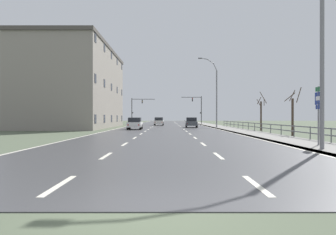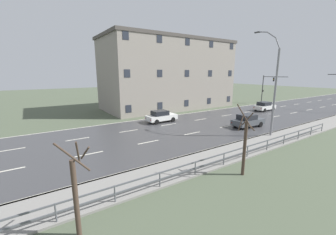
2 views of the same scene
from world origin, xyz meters
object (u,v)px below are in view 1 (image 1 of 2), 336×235
at_px(car_far_left, 193,122).
at_px(brick_building, 78,88).
at_px(highway_sign, 320,108).
at_px(traffic_signal_left, 138,107).
at_px(traffic_signal_right, 199,106).
at_px(car_near_right, 160,121).
at_px(car_mid_centre, 136,123).
at_px(street_lamp_foreground, 320,41).
at_px(street_lamp_midground, 217,94).

relative_size(car_far_left, brick_building, 0.18).
bearing_deg(highway_sign, traffic_signal_left, 106.56).
relative_size(traffic_signal_right, car_near_right, 1.56).
bearing_deg(car_near_right, highway_sign, -76.36).
bearing_deg(highway_sign, traffic_signal_right, 91.38).
height_order(traffic_signal_right, car_near_right, traffic_signal_right).
distance_m(traffic_signal_left, car_mid_centre, 28.63).
distance_m(traffic_signal_left, brick_building, 21.83).
xyz_separation_m(highway_sign, car_mid_centre, (-12.49, 23.18, -1.31)).
bearing_deg(car_near_right, traffic_signal_left, 121.55).
distance_m(street_lamp_foreground, traffic_signal_right, 54.86).
distance_m(traffic_signal_left, car_far_left, 23.80).
distance_m(street_lamp_midground, highway_sign, 29.43).
relative_size(highway_sign, traffic_signal_right, 0.51).
relative_size(street_lamp_foreground, traffic_signal_right, 1.68).
bearing_deg(traffic_signal_right, car_mid_centre, -110.68).
xyz_separation_m(traffic_signal_left, car_far_left, (10.80, -20.98, -3.11)).
bearing_deg(car_mid_centre, traffic_signal_left, 94.84).
distance_m(street_lamp_foreground, car_mid_centre, 27.99).
bearing_deg(car_mid_centre, brick_building, 141.15).
xyz_separation_m(street_lamp_midground, car_mid_centre, (-11.50, -6.08, -4.35)).
distance_m(street_lamp_foreground, traffic_signal_left, 55.34).
relative_size(street_lamp_foreground, car_mid_centre, 2.61).
relative_size(traffic_signal_left, car_mid_centre, 1.43).
xyz_separation_m(highway_sign, car_far_left, (-4.51, 30.53, -1.31)).
bearing_deg(traffic_signal_right, car_far_left, -98.23).
distance_m(street_lamp_foreground, car_far_left, 32.96).
relative_size(traffic_signal_right, traffic_signal_left, 1.09).
xyz_separation_m(traffic_signal_right, car_near_right, (-8.66, -10.35, -3.37)).
distance_m(street_lamp_midground, car_near_right, 16.60).
distance_m(street_lamp_midground, car_far_left, 5.74).
bearing_deg(street_lamp_foreground, brick_building, 123.18).
height_order(street_lamp_foreground, traffic_signal_left, street_lamp_foreground).
bearing_deg(highway_sign, car_near_right, 103.13).
bearing_deg(street_lamp_midground, street_lamp_foreground, -89.97).
relative_size(street_lamp_foreground, car_far_left, 2.57).
height_order(street_lamp_midground, car_far_left, street_lamp_midground).
xyz_separation_m(street_lamp_foreground, car_mid_centre, (-11.51, 25.12, -4.44)).
relative_size(street_lamp_foreground, highway_sign, 3.27).
distance_m(street_lamp_midground, traffic_signal_left, 26.48).
bearing_deg(brick_building, traffic_signal_left, 70.55).
bearing_deg(car_near_right, street_lamp_midground, -55.60).
height_order(traffic_signal_right, car_mid_centre, traffic_signal_right).
height_order(highway_sign, car_far_left, highway_sign).
height_order(car_near_right, brick_building, brick_building).
bearing_deg(traffic_signal_left, car_near_right, -58.96).
height_order(street_lamp_foreground, highway_sign, street_lamp_foreground).
distance_m(traffic_signal_right, traffic_signal_left, 14.11).
distance_m(highway_sign, car_far_left, 30.88).
xyz_separation_m(traffic_signal_right, traffic_signal_left, (-14.04, -1.40, -0.26)).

